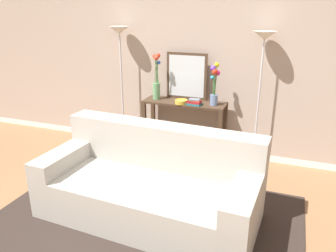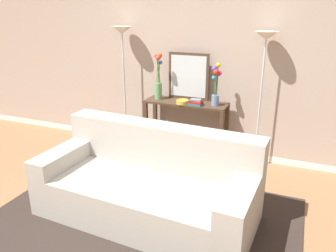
% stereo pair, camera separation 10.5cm
% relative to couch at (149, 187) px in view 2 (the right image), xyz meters
% --- Properties ---
extents(ground_plane, '(16.00, 16.00, 0.02)m').
position_rel_couch_xyz_m(ground_plane, '(-0.07, -0.55, -0.32)').
color(ground_plane, '#936B47').
extents(back_wall, '(12.00, 0.15, 2.86)m').
position_rel_couch_xyz_m(back_wall, '(-0.07, 1.78, 1.12)').
color(back_wall, white).
rests_on(back_wall, ground).
extents(area_rug, '(3.00, 2.07, 0.01)m').
position_rel_couch_xyz_m(area_rug, '(-0.00, -0.16, -0.30)').
color(area_rug, '#332823').
rests_on(area_rug, ground).
extents(couch, '(2.20, 1.09, 0.88)m').
position_rel_couch_xyz_m(couch, '(0.00, 0.00, 0.00)').
color(couch, '#ADA89E').
rests_on(couch, ground).
extents(console_table, '(1.12, 0.37, 0.81)m').
position_rel_couch_xyz_m(console_table, '(-0.12, 1.46, 0.24)').
color(console_table, '#473323').
rests_on(console_table, ground).
extents(floor_lamp_left, '(0.28, 0.28, 1.77)m').
position_rel_couch_xyz_m(floor_lamp_left, '(-1.09, 1.51, 1.08)').
color(floor_lamp_left, silver).
rests_on(floor_lamp_left, ground).
extents(floor_lamp_right, '(0.28, 0.28, 1.75)m').
position_rel_couch_xyz_m(floor_lamp_right, '(0.84, 1.51, 1.07)').
color(floor_lamp_right, silver).
rests_on(floor_lamp_right, ground).
extents(wall_mirror, '(0.57, 0.02, 0.63)m').
position_rel_couch_xyz_m(wall_mirror, '(-0.15, 1.61, 0.82)').
color(wall_mirror, '#473323').
rests_on(wall_mirror, console_table).
extents(vase_tall_flowers, '(0.12, 0.12, 0.63)m').
position_rel_couch_xyz_m(vase_tall_flowers, '(-0.52, 1.45, 0.74)').
color(vase_tall_flowers, '#669E6B').
rests_on(vase_tall_flowers, console_table).
extents(vase_short_flowers, '(0.12, 0.14, 0.55)m').
position_rel_couch_xyz_m(vase_short_flowers, '(0.29, 1.43, 0.77)').
color(vase_short_flowers, '#6B84AD').
rests_on(vase_short_flowers, console_table).
extents(fruit_bowl, '(0.16, 0.16, 0.06)m').
position_rel_couch_xyz_m(fruit_bowl, '(-0.13, 1.34, 0.53)').
color(fruit_bowl, gold).
rests_on(fruit_bowl, console_table).
extents(book_stack, '(0.21, 0.15, 0.08)m').
position_rel_couch_xyz_m(book_stack, '(0.04, 1.35, 0.54)').
color(book_stack, '#1E7075').
rests_on(book_stack, console_table).
extents(book_row_under_console, '(0.23, 0.16, 0.12)m').
position_rel_couch_xyz_m(book_row_under_console, '(-0.46, 1.46, -0.25)').
color(book_row_under_console, '#236033').
rests_on(book_row_under_console, ground).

